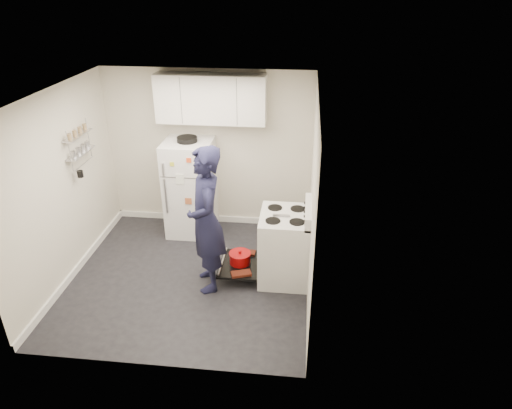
# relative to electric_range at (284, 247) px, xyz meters

# --- Properties ---
(room) EXTENTS (3.21, 3.21, 2.51)m
(room) POSITION_rel_electric_range_xyz_m (-1.29, -0.12, 0.74)
(room) COLOR black
(room) RESTS_ON ground
(electric_range) EXTENTS (0.66, 0.76, 1.10)m
(electric_range) POSITION_rel_electric_range_xyz_m (0.00, 0.00, 0.00)
(electric_range) COLOR silver
(electric_range) RESTS_ON ground
(open_oven_door) EXTENTS (0.55, 0.72, 0.23)m
(open_oven_door) POSITION_rel_electric_range_xyz_m (-0.59, 0.01, -0.28)
(open_oven_door) COLOR black
(open_oven_door) RESTS_ON ground
(refrigerator) EXTENTS (0.72, 0.74, 1.57)m
(refrigerator) POSITION_rel_electric_range_xyz_m (-1.51, 1.10, 0.29)
(refrigerator) COLOR white
(refrigerator) RESTS_ON ground
(upper_cabinets) EXTENTS (1.60, 0.33, 0.70)m
(upper_cabinets) POSITION_rel_electric_range_xyz_m (-1.16, 1.28, 1.63)
(upper_cabinets) COLOR silver
(upper_cabinets) RESTS_ON room
(wall_shelf_rack) EXTENTS (0.14, 0.60, 0.61)m
(wall_shelf_rack) POSITION_rel_electric_range_xyz_m (-2.78, 0.34, 1.21)
(wall_shelf_rack) COLOR #B2B2B7
(wall_shelf_rack) RESTS_ON room
(person) EXTENTS (0.66, 0.82, 1.93)m
(person) POSITION_rel_electric_range_xyz_m (-0.96, -0.28, 0.50)
(person) COLOR black
(person) RESTS_ON ground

